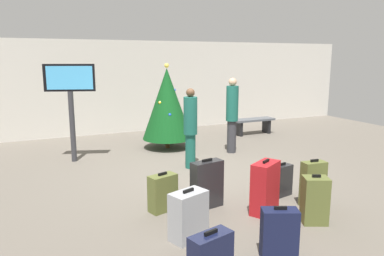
# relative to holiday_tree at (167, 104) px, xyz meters

# --- Properties ---
(ground_plane) EXTENTS (16.00, 16.00, 0.00)m
(ground_plane) POSITION_rel_holiday_tree_xyz_m (-0.16, -2.20, -1.15)
(ground_plane) COLOR #665E54
(back_wall) EXTENTS (16.00, 0.20, 2.83)m
(back_wall) POSITION_rel_holiday_tree_xyz_m (-0.16, 2.52, 0.26)
(back_wall) COLOR beige
(back_wall) RESTS_ON ground_plane
(holiday_tree) EXTENTS (1.28, 1.28, 2.18)m
(holiday_tree) POSITION_rel_holiday_tree_xyz_m (0.00, 0.00, 0.00)
(holiday_tree) COLOR #4C3319
(holiday_tree) RESTS_ON ground_plane
(flight_info_kiosk) EXTENTS (1.06, 0.43, 2.18)m
(flight_info_kiosk) POSITION_rel_holiday_tree_xyz_m (-2.38, -0.31, 0.42)
(flight_info_kiosk) COLOR #333338
(flight_info_kiosk) RESTS_ON ground_plane
(waiting_bench) EXTENTS (1.35, 0.44, 0.48)m
(waiting_bench) POSITION_rel_holiday_tree_xyz_m (2.99, 0.54, -0.80)
(waiting_bench) COLOR #4C5159
(waiting_bench) RESTS_ON ground_plane
(traveller_0) EXTENTS (0.32, 0.32, 1.70)m
(traveller_0) POSITION_rel_holiday_tree_xyz_m (-0.18, -1.87, -0.25)
(traveller_0) COLOR #19594C
(traveller_0) RESTS_ON ground_plane
(traveller_1) EXTENTS (0.37, 0.37, 1.84)m
(traveller_1) POSITION_rel_holiday_tree_xyz_m (1.28, -1.10, -0.17)
(traveller_1) COLOR #333338
(traveller_1) RESTS_ON ground_plane
(suitcase_0) EXTENTS (0.47, 0.36, 0.65)m
(suitcase_0) POSITION_rel_holiday_tree_xyz_m (-0.72, -5.60, -0.85)
(suitcase_0) COLOR #141938
(suitcase_0) RESTS_ON ground_plane
(suitcase_1) EXTENTS (0.43, 0.39, 0.71)m
(suitcase_1) POSITION_rel_holiday_tree_xyz_m (0.34, -5.02, -0.82)
(suitcase_1) COLOR #59602D
(suitcase_1) RESTS_ON ground_plane
(suitcase_2) EXTENTS (0.54, 0.42, 0.68)m
(suitcase_2) POSITION_rel_holiday_tree_xyz_m (-1.48, -4.72, -0.83)
(suitcase_2) COLOR #9EA0A5
(suitcase_2) RESTS_ON ground_plane
(suitcase_3) EXTENTS (0.54, 0.29, 0.79)m
(suitcase_3) POSITION_rel_holiday_tree_xyz_m (-0.80, -3.89, -0.78)
(suitcase_3) COLOR #232326
(suitcase_3) RESTS_ON ground_plane
(suitcase_4) EXTENTS (0.47, 0.33, 0.61)m
(suitcase_4) POSITION_rel_holiday_tree_xyz_m (-1.48, -3.73, -0.87)
(suitcase_4) COLOR #59602D
(suitcase_4) RESTS_ON ground_plane
(suitcase_5) EXTENTS (0.37, 0.25, 0.58)m
(suitcase_5) POSITION_rel_holiday_tree_xyz_m (0.59, -3.97, -0.88)
(suitcase_5) COLOR #232326
(suitcase_5) RESTS_ON ground_plane
(suitcase_6) EXTENTS (0.52, 0.33, 0.55)m
(suitcase_6) POSITION_rel_holiday_tree_xyz_m (-1.62, -5.62, -0.90)
(suitcase_6) COLOR #141938
(suitcase_6) RESTS_ON ground_plane
(suitcase_7) EXTENTS (0.40, 0.22, 0.76)m
(suitcase_7) POSITION_rel_holiday_tree_xyz_m (0.74, -4.54, -0.79)
(suitcase_7) COLOR #59602D
(suitcase_7) RESTS_ON ground_plane
(suitcase_8) EXTENTS (0.56, 0.48, 0.83)m
(suitcase_8) POSITION_rel_holiday_tree_xyz_m (-0.10, -4.44, -0.76)
(suitcase_8) COLOR #B2191E
(suitcase_8) RESTS_ON ground_plane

